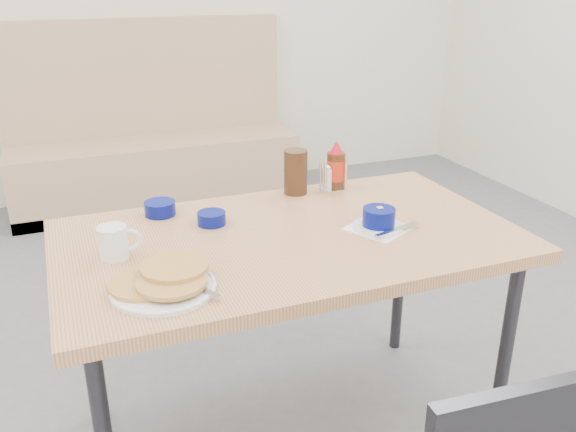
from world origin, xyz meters
name	(u,v)px	position (x,y,z in m)	size (l,w,h in m)	color
booth_bench	(154,151)	(0.00, 2.78, 0.35)	(1.90, 0.56, 1.22)	tan
dining_table	(289,253)	(0.00, 0.25, 0.70)	(1.40, 0.80, 0.76)	tan
pancake_plate	(163,283)	(-0.42, 0.04, 0.78)	(0.27, 0.27, 0.05)	white
coffee_mug	(115,242)	(-0.51, 0.28, 0.81)	(0.12, 0.08, 0.09)	white
grits_setting	(379,220)	(0.28, 0.19, 0.79)	(0.24, 0.23, 0.07)	white
creamer_bowl	(160,208)	(-0.34, 0.56, 0.78)	(0.10, 0.10, 0.05)	#040E67
butter_bowl	(212,218)	(-0.20, 0.42, 0.78)	(0.09, 0.09, 0.04)	#040E67
amber_tumbler	(296,172)	(0.16, 0.59, 0.84)	(0.09, 0.09, 0.16)	#392112
condiment_caddy	(333,179)	(0.30, 0.57, 0.80)	(0.10, 0.06, 0.12)	silver
syrup_bottle	(336,168)	(0.32, 0.59, 0.84)	(0.07, 0.07, 0.18)	#47230F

